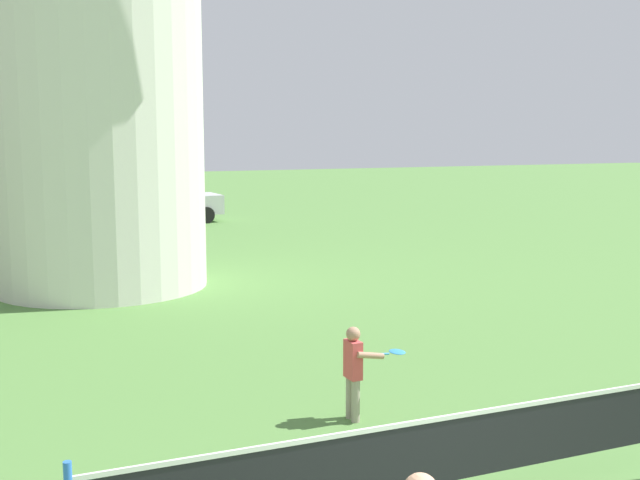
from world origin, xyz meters
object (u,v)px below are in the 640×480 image
player_far (355,367)px  parked_car_silver (160,201)px  tennis_net (414,456)px  parked_car_cream (16,204)px

player_far → parked_car_silver: parked_car_silver is taller
player_far → tennis_net: bearing=-104.8°
parked_car_cream → parked_car_silver: 4.93m
tennis_net → parked_car_cream: 23.86m
parked_car_silver → player_far: bearing=-95.2°
tennis_net → player_far: player_far is taller
player_far → parked_car_cream: (-3.04, 21.19, 0.18)m
parked_car_cream → player_far: bearing=-81.8°
tennis_net → parked_car_cream: size_ratio=1.26×
parked_car_silver → parked_car_cream: bearing=173.4°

